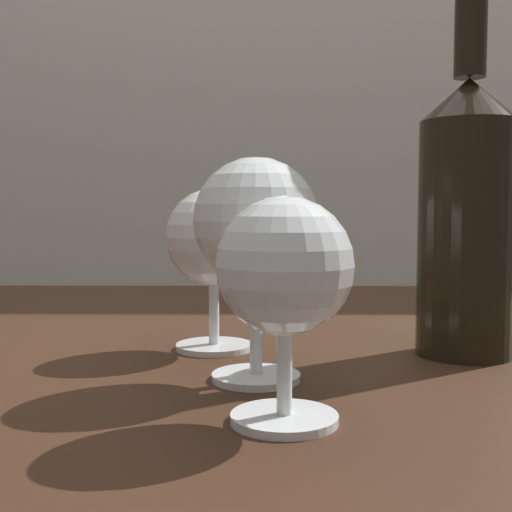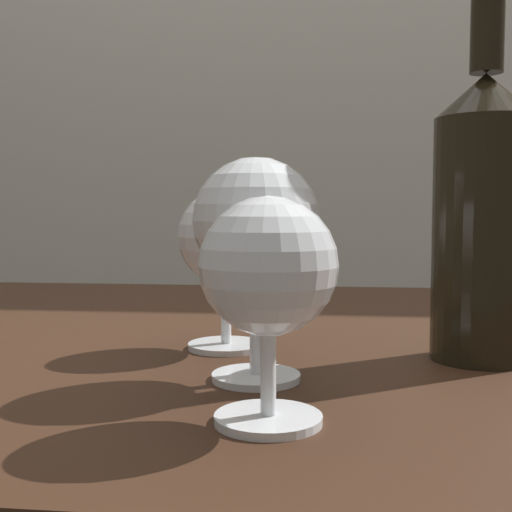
{
  "view_description": "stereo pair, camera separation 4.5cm",
  "coord_description": "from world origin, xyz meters",
  "px_view_note": "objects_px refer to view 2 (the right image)",
  "views": [
    {
      "loc": [
        0.03,
        -0.63,
        0.87
      ],
      "look_at": [
        0.02,
        -0.18,
        0.84
      ],
      "focal_mm": 45.12,
      "sensor_mm": 36.0,
      "label": 1
    },
    {
      "loc": [
        0.07,
        -0.63,
        0.87
      ],
      "look_at": [
        0.02,
        -0.18,
        0.84
      ],
      "focal_mm": 45.12,
      "sensor_mm": 36.0,
      "label": 2
    }
  ],
  "objects_px": {
    "wine_glass_merlot": "(226,241)",
    "wine_bottle": "(483,210)",
    "wine_glass_white": "(256,223)",
    "wine_glass_pinot": "(268,271)"
  },
  "relations": [
    {
      "from": "wine_glass_merlot",
      "to": "wine_bottle",
      "type": "xyz_separation_m",
      "value": [
        0.21,
        -0.02,
        0.03
      ]
    },
    {
      "from": "wine_glass_pinot",
      "to": "wine_bottle",
      "type": "bearing_deg",
      "value": 48.0
    },
    {
      "from": "wine_glass_pinot",
      "to": "wine_bottle",
      "type": "height_order",
      "value": "wine_bottle"
    },
    {
      "from": "wine_glass_white",
      "to": "wine_glass_merlot",
      "type": "height_order",
      "value": "wine_glass_white"
    },
    {
      "from": "wine_glass_merlot",
      "to": "wine_bottle",
      "type": "bearing_deg",
      "value": -5.17
    },
    {
      "from": "wine_glass_white",
      "to": "wine_bottle",
      "type": "distance_m",
      "value": 0.19
    },
    {
      "from": "wine_glass_pinot",
      "to": "wine_glass_white",
      "type": "xyz_separation_m",
      "value": [
        -0.02,
        0.09,
        0.02
      ]
    },
    {
      "from": "wine_glass_white",
      "to": "wine_bottle",
      "type": "relative_size",
      "value": 0.5
    },
    {
      "from": "wine_glass_white",
      "to": "wine_glass_merlot",
      "type": "xyz_separation_m",
      "value": [
        -0.04,
        0.1,
        -0.02
      ]
    },
    {
      "from": "wine_glass_white",
      "to": "wine_bottle",
      "type": "bearing_deg",
      "value": 25.4
    }
  ]
}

